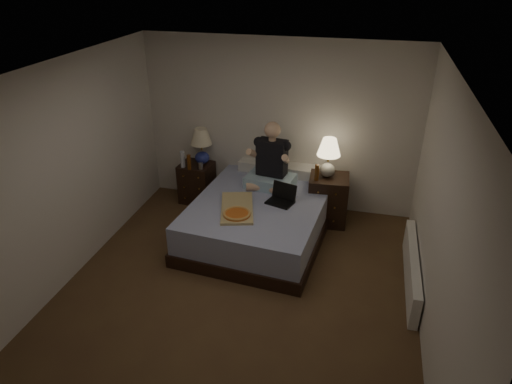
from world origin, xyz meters
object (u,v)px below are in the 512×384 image
(soda_can, at_px, (201,166))
(radiator, at_px, (412,269))
(water_bottle, at_px, (183,159))
(lamp_right, at_px, (328,158))
(beer_bottle_left, at_px, (189,162))
(beer_bottle_right, at_px, (317,172))
(bed, at_px, (261,216))
(pizza_box, at_px, (237,214))
(laptop, at_px, (280,195))
(person, at_px, (271,156))
(lamp_left, at_px, (202,146))
(nightstand_left, at_px, (197,182))
(nightstand_right, at_px, (328,199))

(soda_can, xyz_separation_m, radiator, (3.02, -1.18, -0.47))
(water_bottle, bearing_deg, lamp_right, 0.54)
(beer_bottle_left, height_order, beer_bottle_right, beer_bottle_right)
(bed, xyz_separation_m, pizza_box, (-0.17, -0.55, 0.32))
(lamp_right, xyz_separation_m, laptop, (-0.53, -0.65, -0.31))
(lamp_right, xyz_separation_m, person, (-0.76, -0.20, 0.03))
(beer_bottle_left, xyz_separation_m, radiator, (3.18, -1.13, -0.53))
(soda_can, bearing_deg, laptop, -25.24)
(beer_bottle_right, xyz_separation_m, person, (-0.64, -0.04, 0.20))
(lamp_right, xyz_separation_m, beer_bottle_right, (-0.13, -0.16, -0.17))
(person, bearing_deg, beer_bottle_right, 11.83)
(bed, relative_size, lamp_left, 3.95)
(nightstand_left, bearing_deg, water_bottle, -132.65)
(nightstand_right, height_order, beer_bottle_right, beer_bottle_right)
(water_bottle, height_order, pizza_box, water_bottle)
(water_bottle, relative_size, beer_bottle_left, 1.09)
(beer_bottle_left, bearing_deg, water_bottle, 156.42)
(radiator, bearing_deg, soda_can, 158.68)
(lamp_left, relative_size, beer_bottle_right, 2.43)
(lamp_right, height_order, laptop, lamp_right)
(bed, relative_size, lamp_right, 3.95)
(lamp_left, distance_m, person, 1.21)
(soda_can, distance_m, pizza_box, 1.42)
(laptop, bearing_deg, soda_can, 171.98)
(lamp_right, bearing_deg, lamp_left, 174.72)
(nightstand_right, bearing_deg, beer_bottle_left, 177.51)
(laptop, bearing_deg, bed, -177.32)
(person, relative_size, laptop, 2.74)
(nightstand_left, height_order, laptop, laptop)
(person, bearing_deg, lamp_left, 170.50)
(beer_bottle_right, height_order, person, person)
(nightstand_left, relative_size, nightstand_right, 0.88)
(lamp_right, height_order, soda_can, lamp_right)
(water_bottle, xyz_separation_m, beer_bottle_left, (0.12, -0.05, -0.01))
(pizza_box, xyz_separation_m, radiator, (2.13, -0.07, -0.39))
(lamp_right, height_order, person, person)
(water_bottle, distance_m, pizza_box, 1.62)
(water_bottle, relative_size, beer_bottle_right, 1.09)
(nightstand_left, xyz_separation_m, person, (1.23, -0.32, 0.71))
(bed, bearing_deg, beer_bottle_right, 36.95)
(beer_bottle_left, height_order, person, person)
(nightstand_right, relative_size, radiator, 0.44)
(nightstand_left, relative_size, laptop, 1.82)
(soda_can, distance_m, beer_bottle_right, 1.75)
(pizza_box, distance_m, radiator, 2.17)
(lamp_right, height_order, beer_bottle_right, lamp_right)
(bed, relative_size, pizza_box, 2.91)
(soda_can, xyz_separation_m, beer_bottle_left, (-0.16, -0.05, 0.06))
(bed, distance_m, lamp_left, 1.48)
(lamp_left, height_order, pizza_box, lamp_left)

